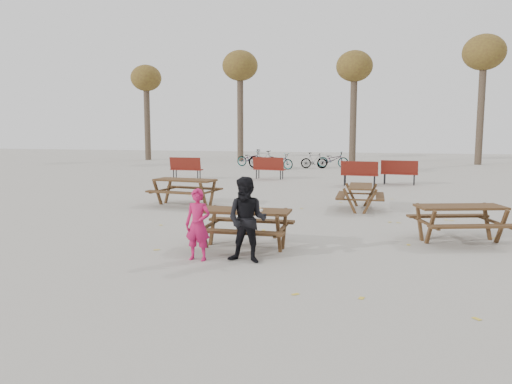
% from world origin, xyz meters
% --- Properties ---
extents(ground, '(80.00, 80.00, 0.00)m').
position_xyz_m(ground, '(0.00, 0.00, 0.00)').
color(ground, gray).
rests_on(ground, ground).
extents(main_picnic_table, '(1.80, 1.45, 0.78)m').
position_xyz_m(main_picnic_table, '(0.00, 0.00, 0.59)').
color(main_picnic_table, '#342012').
rests_on(main_picnic_table, ground).
extents(food_tray, '(0.18, 0.11, 0.03)m').
position_xyz_m(food_tray, '(0.30, -0.09, 0.79)').
color(food_tray, white).
rests_on(food_tray, main_picnic_table).
extents(bread_roll, '(0.14, 0.06, 0.05)m').
position_xyz_m(bread_roll, '(0.30, -0.09, 0.83)').
color(bread_roll, tan).
rests_on(bread_roll, food_tray).
extents(soda_bottle, '(0.07, 0.07, 0.17)m').
position_xyz_m(soda_bottle, '(-0.15, -0.14, 0.85)').
color(soda_bottle, silver).
rests_on(soda_bottle, main_picnic_table).
extents(child, '(0.49, 0.34, 1.30)m').
position_xyz_m(child, '(-0.59, -1.05, 0.65)').
color(child, '#B5164F').
rests_on(child, ground).
extents(adult, '(0.78, 0.62, 1.52)m').
position_xyz_m(adult, '(0.31, -0.99, 0.76)').
color(adult, black).
rests_on(adult, ground).
extents(picnic_table_east, '(2.10, 1.87, 0.76)m').
position_xyz_m(picnic_table_east, '(4.23, 1.60, 0.38)').
color(picnic_table_east, '#342012').
rests_on(picnic_table_east, ground).
extents(picnic_table_north, '(2.07, 1.75, 0.81)m').
position_xyz_m(picnic_table_north, '(-3.19, 4.95, 0.41)').
color(picnic_table_north, '#342012').
rests_on(picnic_table_north, ground).
extents(picnic_table_far, '(1.34, 1.66, 0.71)m').
position_xyz_m(picnic_table_far, '(2.09, 5.32, 0.36)').
color(picnic_table_far, '#342012').
rests_on(picnic_table_far, ground).
extents(park_bench_row, '(11.11, 2.50, 1.03)m').
position_xyz_m(park_bench_row, '(-0.74, 12.42, 0.52)').
color(park_bench_row, maroon).
rests_on(park_bench_row, ground).
extents(bicycle_row, '(6.97, 2.81, 1.12)m').
position_xyz_m(bicycle_row, '(-2.69, 19.99, 0.49)').
color(bicycle_row, black).
rests_on(bicycle_row, ground).
extents(tree_row, '(32.17, 3.52, 8.26)m').
position_xyz_m(tree_row, '(0.90, 25.15, 6.19)').
color(tree_row, '#382B21').
rests_on(tree_row, ground).
extents(fallen_leaves, '(11.00, 11.00, 0.01)m').
position_xyz_m(fallen_leaves, '(0.50, 2.50, 0.00)').
color(fallen_leaves, gold).
rests_on(fallen_leaves, ground).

